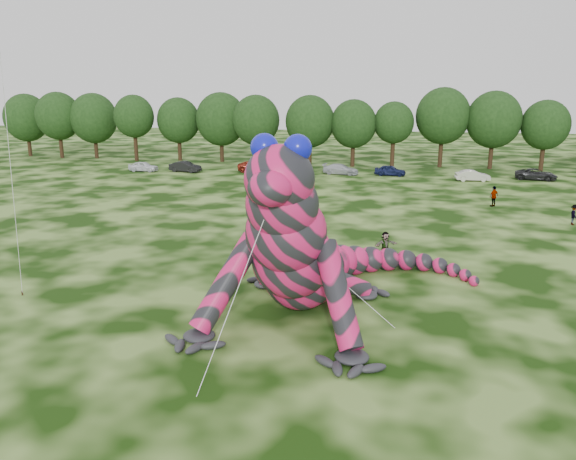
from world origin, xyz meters
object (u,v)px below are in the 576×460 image
(inflatable_gecko, at_px, (307,217))
(car_6, at_px, (536,174))
(tree_3, at_px, (135,128))
(spectator_5, at_px, (385,245))
(car_0, at_px, (143,166))
(car_4, at_px, (390,170))
(tree_11, at_px, (493,130))
(tree_0, at_px, (27,125))
(tree_9, at_px, (393,135))
(tree_2, at_px, (94,126))
(tree_10, at_px, (442,128))
(spectator_0, at_px, (310,209))
(tree_12, at_px, (544,136))
(spectator_3, at_px, (494,196))
(spectator_2, at_px, (574,215))
(tree_8, at_px, (353,133))
(tree_7, at_px, (310,131))
(tree_6, at_px, (256,130))
(car_1, at_px, (185,167))
(car_2, at_px, (258,166))
(tree_1, at_px, (59,125))
(tree_5, at_px, (221,127))
(tree_4, at_px, (179,129))
(car_5, at_px, (473,176))
(car_3, at_px, (341,169))

(inflatable_gecko, bearing_deg, car_6, 70.78)
(tree_3, xyz_separation_m, spectator_5, (36.86, -41.73, -3.85))
(car_0, xyz_separation_m, car_4, (31.09, 2.42, 0.00))
(tree_11, bearing_deg, car_4, -146.76)
(tree_0, bearing_deg, tree_9, -1.95)
(tree_0, xyz_separation_m, tree_2, (11.54, -0.47, 0.07))
(tree_10, height_order, spectator_0, tree_10)
(inflatable_gecko, bearing_deg, tree_9, 91.99)
(tree_12, height_order, spectator_3, tree_12)
(spectator_2, bearing_deg, car_6, -5.15)
(tree_3, bearing_deg, tree_12, 0.69)
(tree_8, relative_size, tree_9, 1.03)
(spectator_0, bearing_deg, tree_7, -168.69)
(car_0, xyz_separation_m, car_6, (47.82, 2.41, 0.00))
(tree_11, bearing_deg, tree_6, -177.24)
(tree_2, relative_size, tree_8, 1.08)
(tree_6, bearing_deg, car_1, -129.12)
(car_2, height_order, spectator_0, spectator_0)
(tree_6, bearing_deg, tree_2, 175.33)
(tree_1, bearing_deg, car_4, -9.53)
(spectator_0, distance_m, spectator_2, 20.80)
(tree_8, bearing_deg, tree_3, 179.85)
(inflatable_gecko, bearing_deg, tree_10, 85.18)
(tree_8, bearing_deg, spectator_5, -82.67)
(tree_5, distance_m, spectator_3, 42.16)
(car_0, bearing_deg, tree_7, -62.04)
(tree_5, xyz_separation_m, tree_8, (18.91, -1.45, -0.43))
(tree_2, xyz_separation_m, tree_12, (63.03, -1.02, -0.34))
(tree_1, distance_m, car_2, 33.94)
(tree_4, distance_m, car_2, 16.96)
(tree_5, relative_size, car_5, 2.53)
(tree_2, relative_size, tree_4, 1.06)
(tree_0, relative_size, car_0, 2.53)
(tree_11, bearing_deg, tree_12, -4.18)
(tree_5, height_order, car_3, tree_5)
(tree_4, bearing_deg, car_5, -15.70)
(tree_2, bearing_deg, car_6, -8.42)
(car_0, xyz_separation_m, spectator_2, (45.66, -20.24, 0.17))
(tree_10, relative_size, car_5, 2.72)
(spectator_0, bearing_deg, tree_6, -156.15)
(tree_2, height_order, tree_8, tree_2)
(tree_12, relative_size, car_6, 1.94)
(car_5, bearing_deg, tree_11, -24.25)
(tree_11, distance_m, spectator_5, 44.88)
(tree_5, height_order, tree_9, tree_5)
(tree_2, height_order, tree_3, tree_2)
(tree_2, distance_m, spectator_2, 66.66)
(car_0, bearing_deg, tree_12, -75.56)
(tree_10, relative_size, tree_11, 1.04)
(tree_3, bearing_deg, tree_7, -0.59)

